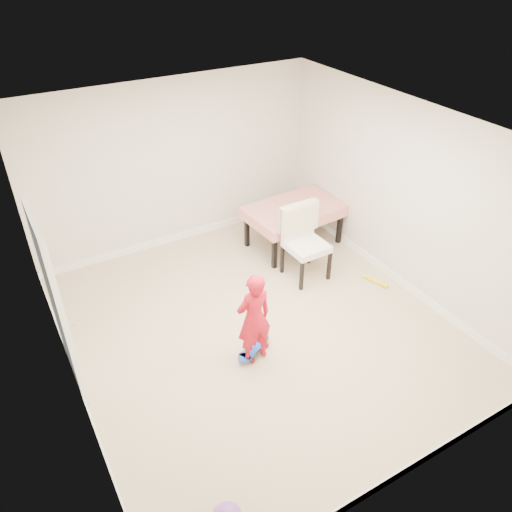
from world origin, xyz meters
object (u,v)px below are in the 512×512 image
dining_chair (307,244)px  child (254,321)px  dining_table (294,225)px  skateboard (254,350)px

dining_chair → child: 1.84m
dining_table → skateboard: bearing=-138.2°
skateboard → child: child is taller
dining_table → child: child is taller
dining_table → dining_chair: 0.91m
dining_table → dining_chair: bearing=-116.0°
dining_table → skateboard: dining_table is taller
dining_table → skateboard: size_ratio=2.62×
dining_chair → skateboard: bearing=-146.5°
dining_chair → child: (-1.49, -1.09, 0.05)m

